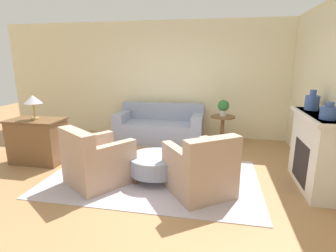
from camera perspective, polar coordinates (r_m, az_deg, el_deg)
name	(u,v)px	position (r m, az deg, el deg)	size (l,w,h in m)	color
ground_plane	(153,178)	(4.38, -3.37, -11.20)	(16.00, 16.00, 0.00)	#AD7F51
wall_back	(178,80)	(6.59, 2.27, 9.96)	(9.19, 0.12, 2.80)	beige
rug	(153,178)	(4.38, -3.37, -11.14)	(3.37, 2.06, 0.01)	#BCB2C1
couch	(160,127)	(6.23, -1.73, -0.33)	(2.02, 0.92, 0.86)	#8E99B2
armchair_left	(96,162)	(4.21, -15.38, -7.65)	(1.14, 1.16, 0.90)	tan
armchair_right	(201,171)	(3.80, 7.12, -9.60)	(1.14, 1.16, 0.90)	tan
ottoman_table	(155,164)	(4.25, -2.79, -8.20)	(0.84, 0.84, 0.38)	#8E99B2
side_table	(222,126)	(5.90, 11.75, 0.03)	(0.53, 0.53, 0.69)	brown
fireplace	(315,150)	(4.43, 29.32, -4.60)	(0.44, 1.32, 1.13)	silver
dresser	(38,140)	(5.46, -26.46, -2.76)	(0.97, 0.59, 0.82)	brown
vase_mantel_near	(312,102)	(4.59, 28.87, 4.59)	(0.21, 0.21, 0.31)	#38569E
vase_mantel_far	(329,112)	(3.97, 31.63, 2.55)	(0.22, 0.22, 0.23)	#38569E
potted_plant_on_side_table	(223,107)	(5.82, 11.96, 4.12)	(0.25, 0.25, 0.35)	beige
table_lamp	(33,100)	(5.31, -27.34, 5.01)	(0.31, 0.31, 0.44)	tan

